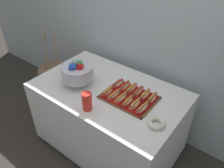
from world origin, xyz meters
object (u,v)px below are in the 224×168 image
object	(u,v)px
hot_dog_3	(128,102)
donut	(156,123)
hot_dog_6	(118,84)
hot_dog_0	(108,92)
hot_dog_10	(145,95)
floor_vase	(57,86)
cup_stack	(87,101)
hot_dog_9	(138,92)
hot_dog_4	(135,105)
hot_dog_11	(152,99)
hot_dog_5	(142,108)
hot_dog_2	(121,98)
hot_dog_7	(124,87)
hot_dog_8	(131,89)
punch_bowl	(77,72)
hot_dog_1	(114,95)
buffet_table	(109,117)
serving_tray	(129,98)

from	to	relation	value
hot_dog_3	donut	bearing A→B (deg)	-11.82
hot_dog_3	hot_dog_6	world-z (taller)	hot_dog_6
hot_dog_0	hot_dog_10	size ratio (longest dim) A/B	0.88
floor_vase	cup_stack	size ratio (longest dim) A/B	6.54
hot_dog_3	hot_dog_9	size ratio (longest dim) A/B	0.99
hot_dog_4	hot_dog_11	distance (m)	0.18
cup_stack	hot_dog_0	bearing A→B (deg)	85.91
hot_dog_3	hot_dog_4	bearing A→B (deg)	0.47
hot_dog_10	cup_stack	distance (m)	0.54
hot_dog_5	hot_dog_9	world-z (taller)	hot_dog_9
hot_dog_2	hot_dog_6	bearing A→B (deg)	132.74
hot_dog_0	hot_dog_7	xyz separation A→B (m)	(0.07, 0.17, -0.00)
hot_dog_8	cup_stack	distance (m)	0.46
hot_dog_8	hot_dog_0	bearing A→B (deg)	-131.81
hot_dog_6	cup_stack	xyz separation A→B (m)	(-0.02, -0.43, 0.05)
floor_vase	hot_dog_9	bearing A→B (deg)	-3.50
hot_dog_11	cup_stack	bearing A→B (deg)	-132.41
hot_dog_2	punch_bowl	distance (m)	0.51
hot_dog_1	hot_dog_9	bearing A→B (deg)	48.19
floor_vase	hot_dog_4	xyz separation A→B (m)	(1.40, -0.25, 0.56)
hot_dog_0	hot_dog_6	distance (m)	0.17
buffet_table	hot_dog_2	world-z (taller)	hot_dog_2
floor_vase	hot_dog_10	size ratio (longest dim) A/B	6.52
buffet_table	hot_dog_3	bearing A→B (deg)	-14.51
buffet_table	hot_dog_6	bearing A→B (deg)	62.20
hot_dog_1	hot_dog_10	distance (m)	0.28
hot_dog_2	hot_dog_5	world-z (taller)	hot_dog_5
hot_dog_11	hot_dog_2	bearing A→B (deg)	-143.28
serving_tray	hot_dog_0	xyz separation A→B (m)	(-0.19, -0.08, 0.03)
hot_dog_7	hot_dog_11	world-z (taller)	same
serving_tray	hot_dog_3	bearing A→B (deg)	-65.09
hot_dog_3	hot_dog_11	bearing A→B (deg)	48.19
hot_dog_0	donut	world-z (taller)	hot_dog_0
hot_dog_2	hot_dog_4	size ratio (longest dim) A/B	0.99
hot_dog_2	cup_stack	size ratio (longest dim) A/B	0.99
buffet_table	punch_bowl	distance (m)	0.61
hot_dog_9	punch_bowl	xyz separation A→B (m)	(-0.57, -0.21, 0.10)
hot_dog_6	cup_stack	size ratio (longest dim) A/B	0.90
hot_dog_8	hot_dog_9	world-z (taller)	same
hot_dog_1	hot_dog_10	world-z (taller)	hot_dog_1
hot_dog_1	hot_dog_5	size ratio (longest dim) A/B	0.97
hot_dog_11	hot_dog_5	bearing A→B (deg)	-89.53
hot_dog_3	hot_dog_5	size ratio (longest dim) A/B	0.95
buffet_table	hot_dog_5	bearing A→B (deg)	-9.34
hot_dog_11	hot_dog_0	bearing A→B (deg)	-155.78
hot_dog_7	cup_stack	xyz separation A→B (m)	(-0.09, -0.43, 0.05)
hot_dog_1	hot_dog_0	bearing A→B (deg)	-179.53
serving_tray	hot_dog_0	world-z (taller)	hot_dog_0
floor_vase	hot_dog_6	size ratio (longest dim) A/B	7.26
hot_dog_4	hot_dog_0	bearing A→B (deg)	-179.53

